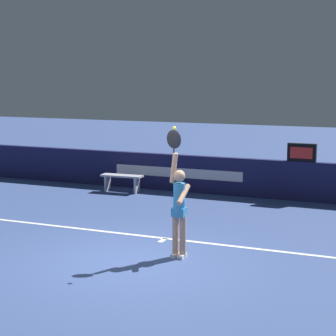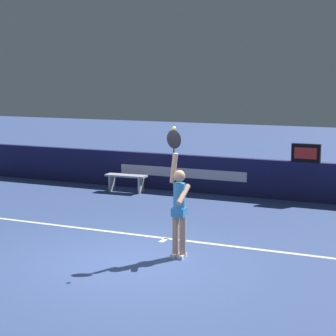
% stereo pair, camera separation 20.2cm
% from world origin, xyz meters
% --- Properties ---
extents(ground_plane, '(60.00, 60.00, 0.00)m').
position_xyz_m(ground_plane, '(0.00, 0.00, 0.00)').
color(ground_plane, '#384E86').
extents(court_lines, '(12.40, 6.04, 0.00)m').
position_xyz_m(court_lines, '(0.00, -1.22, 0.00)').
color(court_lines, white).
rests_on(court_lines, ground).
extents(back_wall, '(16.57, 0.20, 1.05)m').
position_xyz_m(back_wall, '(-0.00, 6.59, 0.53)').
color(back_wall, '#1A1B47').
rests_on(back_wall, ground).
extents(speed_display, '(0.75, 0.17, 0.48)m').
position_xyz_m(speed_display, '(1.82, 6.59, 1.29)').
color(speed_display, black).
rests_on(speed_display, back_wall).
extents(tennis_player, '(0.44, 0.47, 2.37)m').
position_xyz_m(tennis_player, '(0.73, 0.64, 0.97)').
color(tennis_player, tan).
rests_on(tennis_player, ground).
extents(tennis_ball, '(0.06, 0.06, 0.06)m').
position_xyz_m(tennis_ball, '(0.74, 0.39, 2.40)').
color(tennis_ball, '#D0DE31').
extents(courtside_bench_near, '(1.22, 0.43, 0.50)m').
position_xyz_m(courtside_bench_near, '(-3.11, 5.79, 0.36)').
color(courtside_bench_near, '#B2B1BC').
rests_on(courtside_bench_near, ground).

